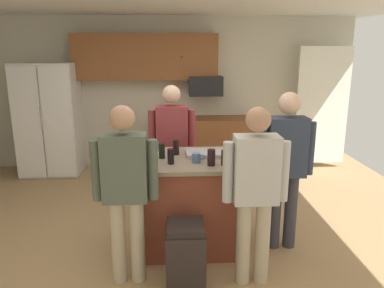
% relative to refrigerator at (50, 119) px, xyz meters
% --- Properties ---
extents(floor, '(7.04, 7.04, 0.00)m').
position_rel_refrigerator_xyz_m(floor, '(2.00, -2.38, -0.92)').
color(floor, tan).
rests_on(floor, ground).
extents(back_wall, '(6.40, 0.10, 2.60)m').
position_rel_refrigerator_xyz_m(back_wall, '(2.00, 0.42, 0.38)').
color(back_wall, beige).
rests_on(back_wall, ground).
extents(french_door_window_panel, '(0.90, 0.06, 2.00)m').
position_rel_refrigerator_xyz_m(french_door_window_panel, '(4.60, 0.02, 0.18)').
color(french_door_window_panel, white).
rests_on(french_door_window_panel, ground).
extents(cabinet_run_upper, '(2.40, 0.38, 0.75)m').
position_rel_refrigerator_xyz_m(cabinet_run_upper, '(1.60, 0.22, 1.00)').
color(cabinet_run_upper, brown).
extents(cabinet_run_lower, '(1.80, 0.63, 0.90)m').
position_rel_refrigerator_xyz_m(cabinet_run_lower, '(2.60, 0.10, -0.47)').
color(cabinet_run_lower, brown).
rests_on(cabinet_run_lower, ground).
extents(refrigerator, '(0.95, 0.76, 1.84)m').
position_rel_refrigerator_xyz_m(refrigerator, '(0.00, 0.00, 0.00)').
color(refrigerator, white).
rests_on(refrigerator, ground).
extents(microwave_over_range, '(0.56, 0.40, 0.32)m').
position_rel_refrigerator_xyz_m(microwave_over_range, '(2.60, 0.12, 0.53)').
color(microwave_over_range, black).
extents(kitchen_island, '(1.18, 0.90, 0.98)m').
position_rel_refrigerator_xyz_m(kitchen_island, '(2.25, -2.57, -0.42)').
color(kitchen_island, brown).
rests_on(kitchen_island, ground).
extents(person_guest_by_door, '(0.57, 0.22, 1.62)m').
position_rel_refrigerator_xyz_m(person_guest_by_door, '(1.62, -3.16, 0.01)').
color(person_guest_by_door, tan).
rests_on(person_guest_by_door, ground).
extents(person_guest_left, '(0.57, 0.22, 1.61)m').
position_rel_refrigerator_xyz_m(person_guest_left, '(2.74, -3.25, 0.00)').
color(person_guest_left, tan).
rests_on(person_guest_left, ground).
extents(person_elder_center, '(0.57, 0.22, 1.65)m').
position_rel_refrigerator_xyz_m(person_elder_center, '(2.03, -1.79, 0.03)').
color(person_elder_center, '#383842').
rests_on(person_elder_center, ground).
extents(person_host_foreground, '(0.57, 0.22, 1.66)m').
position_rel_refrigerator_xyz_m(person_host_foreground, '(3.18, -2.65, 0.03)').
color(person_host_foreground, '#383842').
rests_on(person_host_foreground, ground).
extents(mug_ceramic_white, '(0.12, 0.08, 0.10)m').
position_rel_refrigerator_xyz_m(mug_ceramic_white, '(1.84, -2.28, 0.11)').
color(mug_ceramic_white, '#4C6B99').
rests_on(mug_ceramic_white, kitchen_island).
extents(glass_dark_ale, '(0.07, 0.07, 0.15)m').
position_rel_refrigerator_xyz_m(glass_dark_ale, '(2.07, -2.43, 0.14)').
color(glass_dark_ale, black).
rests_on(glass_dark_ale, kitchen_island).
extents(glass_pilsner, '(0.08, 0.08, 0.16)m').
position_rel_refrigerator_xyz_m(glass_pilsner, '(2.40, -2.82, 0.14)').
color(glass_pilsner, black).
rests_on(glass_pilsner, kitchen_island).
extents(glass_short_whisky, '(0.06, 0.06, 0.15)m').
position_rel_refrigerator_xyz_m(glass_short_whisky, '(1.92, -2.56, 0.14)').
color(glass_short_whisky, black).
rests_on(glass_short_whisky, kitchen_island).
extents(mug_blue_stoneware, '(0.13, 0.08, 0.09)m').
position_rel_refrigerator_xyz_m(mug_blue_stoneware, '(2.27, -2.72, 0.11)').
color(mug_blue_stoneware, '#4C6B99').
rests_on(mug_blue_stoneware, kitchen_island).
extents(tumbler_amber, '(0.06, 0.06, 0.15)m').
position_rel_refrigerator_xyz_m(tumbler_amber, '(2.01, -2.75, 0.13)').
color(tumbler_amber, black).
rests_on(tumbler_amber, kitchen_island).
extents(glass_stout_tall, '(0.07, 0.07, 0.15)m').
position_rel_refrigerator_xyz_m(glass_stout_tall, '(2.53, -2.82, 0.13)').
color(glass_stout_tall, '#311D0C').
rests_on(glass_stout_tall, kitchen_island).
extents(serving_tray, '(0.44, 0.30, 0.04)m').
position_rel_refrigerator_xyz_m(serving_tray, '(2.39, -2.48, 0.08)').
color(serving_tray, '#B7B7BC').
rests_on(serving_tray, kitchen_island).
extents(trash_bin, '(0.34, 0.34, 0.61)m').
position_rel_refrigerator_xyz_m(trash_bin, '(2.13, -3.29, -0.62)').
color(trash_bin, black).
rests_on(trash_bin, ground).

